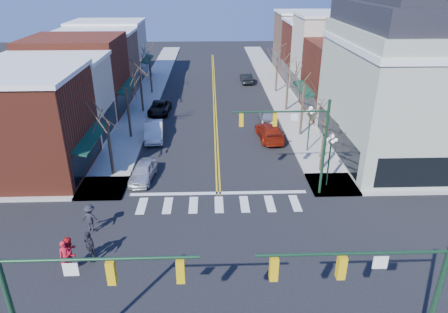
{
  "coord_description": "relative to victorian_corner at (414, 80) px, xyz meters",
  "views": [
    {
      "loc": [
        -0.47,
        -17.84,
        14.81
      ],
      "look_at": [
        0.42,
        8.19,
        2.8
      ],
      "focal_mm": 32.0,
      "sensor_mm": 36.0,
      "label": 1
    }
  ],
  "objects": [
    {
      "name": "pedestrian_red_b",
      "position": [
        -24.65,
        -14.72,
        -5.54
      ],
      "size": [
        0.92,
        1.08,
        1.93
      ],
      "primitive_type": "imported",
      "rotation": [
        0.0,
        0.0,
        1.35
      ],
      "color": "red",
      "rests_on": "sidewalk_left"
    },
    {
      "name": "sidewalk_left",
      "position": [
        -25.25,
        5.5,
        -6.58
      ],
      "size": [
        3.5,
        70.0,
        0.15
      ],
      "primitive_type": "cube",
      "color": "#9E9B93",
      "rests_on": "ground"
    },
    {
      "name": "car_left_mid",
      "position": [
        -22.57,
        4.19,
        -5.84
      ],
      "size": [
        2.22,
        5.1,
        1.63
      ],
      "primitive_type": "imported",
      "rotation": [
        0.0,
        0.0,
        0.1
      ],
      "color": "silver",
      "rests_on": "ground"
    },
    {
      "name": "bldg_left_stucco_b",
      "position": [
        -32.0,
        29.0,
        -2.56
      ],
      "size": [
        10.0,
        8.0,
        8.2
      ],
      "primitive_type": "cube",
      "color": "beige",
      "rests_on": "ground"
    },
    {
      "name": "bldg_left_tan",
      "position": [
        -32.0,
        21.25,
        -2.76
      ],
      "size": [
        10.0,
        7.5,
        7.8
      ],
      "primitive_type": "cube",
      "color": "#86624A",
      "rests_on": "ground"
    },
    {
      "name": "bldg_right_brick_b",
      "position": [
        -1.0,
        26.5,
        -2.41
      ],
      "size": [
        10.0,
        8.0,
        8.5
      ],
      "primitive_type": "cube",
      "color": "#602416",
      "rests_on": "ground"
    },
    {
      "name": "car_right_near",
      "position": [
        -11.31,
        3.72,
        -5.88
      ],
      "size": [
        2.57,
        5.52,
        1.56
      ],
      "primitive_type": "imported",
      "rotation": [
        0.0,
        0.0,
        3.21
      ],
      "color": "maroon",
      "rests_on": "ground"
    },
    {
      "name": "bldg_left_brick_a",
      "position": [
        -32.0,
        -2.75,
        -2.66
      ],
      "size": [
        10.0,
        8.5,
        8.0
      ],
      "primitive_type": "cube",
      "color": "#602416",
      "rests_on": "ground"
    },
    {
      "name": "tree_right_b",
      "position": [
        -8.1,
        4.5,
        -4.07
      ],
      "size": [
        0.24,
        0.24,
        5.18
      ],
      "primitive_type": "cylinder",
      "color": "#382B21",
      "rests_on": "ground"
    },
    {
      "name": "tree_left_b",
      "position": [
        -24.9,
        4.5,
        -4.14
      ],
      "size": [
        0.24,
        0.24,
        5.04
      ],
      "primitive_type": "cylinder",
      "color": "#382B21",
      "rests_on": "ground"
    },
    {
      "name": "car_left_near",
      "position": [
        -22.35,
        -4.37,
        -5.96
      ],
      "size": [
        2.03,
        4.24,
        1.4
      ],
      "primitive_type": "imported",
      "rotation": [
        0.0,
        0.0,
        -0.1
      ],
      "color": "silver",
      "rests_on": "ground"
    },
    {
      "name": "ground",
      "position": [
        -16.5,
        -14.5,
        -6.66
      ],
      "size": [
        160.0,
        160.0,
        0.0
      ],
      "primitive_type": "plane",
      "color": "black",
      "rests_on": "ground"
    },
    {
      "name": "tree_right_a",
      "position": [
        -8.1,
        -3.5,
        -4.35
      ],
      "size": [
        0.24,
        0.24,
        4.62
      ],
      "primitive_type": "cylinder",
      "color": "#382B21",
      "rests_on": "ground"
    },
    {
      "name": "tree_left_a",
      "position": [
        -24.9,
        -3.5,
        -4.28
      ],
      "size": [
        0.24,
        0.24,
        4.76
      ],
      "primitive_type": "cylinder",
      "color": "#382B21",
      "rests_on": "ground"
    },
    {
      "name": "bldg_right_tan",
      "position": [
        -1.0,
        34.5,
        -2.16
      ],
      "size": [
        10.0,
        8.0,
        9.0
      ],
      "primitive_type": "cube",
      "color": "#86624A",
      "rests_on": "ground"
    },
    {
      "name": "lamppost_corner",
      "position": [
        -8.3,
        -6.0,
        -3.7
      ],
      "size": [
        0.36,
        0.36,
        4.33
      ],
      "color": "#14331E",
      "rests_on": "ground"
    },
    {
      "name": "pedestrian_dark_a",
      "position": [
        -23.8,
        -14.14,
        -5.58
      ],
      "size": [
        1.07,
        1.1,
        1.85
      ],
      "primitive_type": "imported",
      "rotation": [
        0.0,
        0.0,
        -0.82
      ],
      "color": "#212229",
      "rests_on": "sidewalk_left"
    },
    {
      "name": "sidewalk_right",
      "position": [
        -7.75,
        5.5,
        -6.58
      ],
      "size": [
        3.5,
        70.0,
        0.15
      ],
      "primitive_type": "cube",
      "color": "#9E9B93",
      "rests_on": "ground"
    },
    {
      "name": "car_right_far",
      "position": [
        -11.7,
        25.74,
        -5.95
      ],
      "size": [
        1.71,
        4.33,
        1.4
      ],
      "primitive_type": "imported",
      "rotation": [
        0.0,
        0.0,
        3.19
      ],
      "color": "black",
      "rests_on": "ground"
    },
    {
      "name": "lamppost_midblock",
      "position": [
        -8.3,
        0.5,
        -3.7
      ],
      "size": [
        0.36,
        0.36,
        4.33
      ],
      "color": "#14331E",
      "rests_on": "ground"
    },
    {
      "name": "pedestrian_dark_b",
      "position": [
        -24.52,
        -11.29,
        -5.6
      ],
      "size": [
        1.28,
        0.9,
        1.81
      ],
      "primitive_type": "imported",
      "rotation": [
        0.0,
        0.0,
        2.93
      ],
      "color": "black",
      "rests_on": "sidewalk_left"
    },
    {
      "name": "traffic_mast_near_right",
      "position": [
        -10.95,
        -21.9,
        -1.95
      ],
      "size": [
        6.6,
        0.28,
        7.2
      ],
      "color": "#14331E",
      "rests_on": "ground"
    },
    {
      "name": "bldg_left_stucco_a",
      "position": [
        -32.0,
        5.0,
        -2.91
      ],
      "size": [
        10.0,
        7.0,
        7.5
      ],
      "primitive_type": "cube",
      "color": "beige",
      "rests_on": "ground"
    },
    {
      "name": "bldg_right_brick_a",
      "position": [
        -1.0,
        11.25,
        -2.66
      ],
      "size": [
        10.0,
        8.5,
        8.0
      ],
      "primitive_type": "cube",
      "color": "#602416",
      "rests_on": "ground"
    },
    {
      "name": "traffic_mast_near_left",
      "position": [
        -22.05,
        -21.9,
        -1.95
      ],
      "size": [
        6.6,
        0.28,
        7.2
      ],
      "color": "#14331E",
      "rests_on": "ground"
    },
    {
      "name": "bldg_left_brick_b",
      "position": [
        -32.0,
        13.0,
        -2.41
      ],
      "size": [
        10.0,
        9.0,
        8.5
      ],
      "primitive_type": "cube",
      "color": "#602416",
      "rests_on": "ground"
    },
    {
      "name": "tree_right_c",
      "position": [
        -8.1,
        12.5,
        -4.24
      ],
      "size": [
        0.24,
        0.24,
        4.83
      ],
      "primitive_type": "cylinder",
      "color": "#382B21",
      "rests_on": "ground"
    },
    {
      "name": "tree_left_c",
      "position": [
        -24.9,
        12.5,
        -4.38
      ],
      "size": [
        0.24,
        0.24,
        4.55
      ],
      "primitive_type": "cylinder",
      "color": "#382B21",
      "rests_on": "ground"
    },
    {
      "name": "car_left_far",
      "position": [
        -22.9,
        11.99,
        -5.99
      ],
      "size": [
        2.48,
        4.94,
        1.34
      ],
      "primitive_type": "imported",
      "rotation": [
        0.0,
        0.0,
        -0.05
      ],
      "color": "black",
      "rests_on": "ground"
    },
    {
      "name": "pedestrian_red_a",
      "position": [
        -24.79,
        -15.04,
        -5.56
      ],
      "size": [
        0.82,
        0.79,
        1.9
      ],
      "primitive_type": "imported",
      "rotation": [
        0.0,
        0.0,
        0.69
      ],
      "color": "#B61324",
      "rests_on": "sidewalk_left"
    },
    {
      "name": "bldg_right_stucco",
      "position": [
        -1.0,
        19.0,
        -1.66
      ],
      "size": [
        10.0,
        7.0,
        10.0
      ],
      "primitive_type": "cube",
      "color": "beige",
      "rests_on": "ground"
    },
    {
      "name": "tree_left_d",
      "position": [
        -24.9,
        20.5,
        -4.21
      ],
      "size": [
        0.24,
        0.24,
        4.9
      ],
      "primitive_type": "cylinder",
      "color": "#382B21",
      "rests_on": "ground"
    },
    {
      "name": "car_right_mid",
      "position": [
        -10.93,
        8.61,
        -5.98
      ],
      "size": [
        1.68,
        4.01,
        1.35
      ],
      "primitive_type": "imported",
      "rotation": [
        0.0,
        0.0,
        3.12
      ],
      "color": "#AEADB2",
      "rests_on": "ground"
    },
    {
      "name": "victorian_corner",
      "position": [
        0.0,
        0.0,
        0.0
      ],
      "size": [
        12.25,
        14.25,
        13.3
      ],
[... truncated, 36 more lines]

